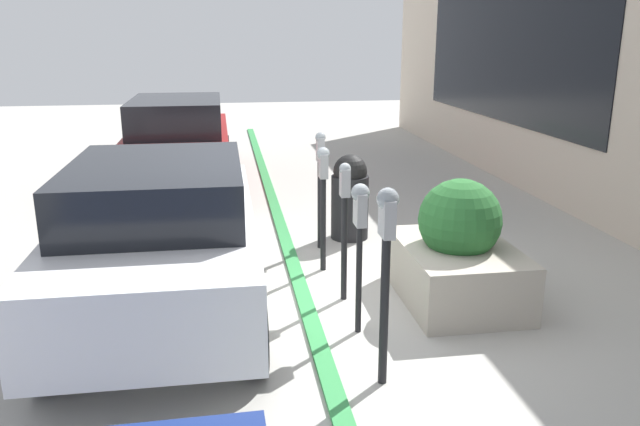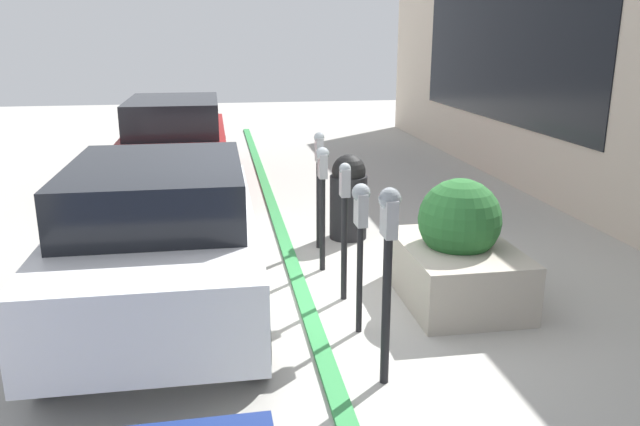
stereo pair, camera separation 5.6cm
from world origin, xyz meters
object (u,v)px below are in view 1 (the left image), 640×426
parking_meter_fourth (323,186)px  parked_car_rear (179,140)px  parked_car_middle (162,234)px  parking_meter_second (360,222)px  planter_box (458,254)px  parking_meter_nearest (386,248)px  trash_bin (350,197)px  parking_meter_farthest (320,176)px  parking_meter_middle (345,211)px

parking_meter_fourth → parked_car_rear: parked_car_rear is taller
parked_car_middle → parked_car_rear: 5.69m
parking_meter_second → planter_box: size_ratio=0.92×
parking_meter_nearest → parking_meter_fourth: 2.53m
planter_box → parked_car_rear: 6.62m
planter_box → trash_bin: planter_box is taller
parking_meter_nearest → parking_meter_second: (0.90, 0.00, -0.06)m
parked_car_middle → parking_meter_farthest: bearing=-46.2°
parking_meter_middle → parking_meter_fourth: 0.88m
parking_meter_second → planter_box: 1.40m
parking_meter_second → parking_meter_fourth: size_ratio=0.97×
parking_meter_nearest → parking_meter_middle: 1.66m
planter_box → parked_car_middle: bearing=87.5°
parking_meter_middle → parked_car_rear: bearing=19.6°
parking_meter_second → parked_car_rear: bearing=17.3°
parking_meter_middle → parking_meter_fourth: bearing=5.2°
parking_meter_nearest → parking_meter_fourth: bearing=1.7°
parking_meter_second → parking_meter_farthest: size_ratio=0.94×
parking_meter_fourth → trash_bin: (1.15, -0.55, -0.44)m
parking_meter_nearest → parked_car_rear: parking_meter_nearest is taller
planter_box → parked_car_rear: bearing=28.4°
parking_meter_farthest → parked_car_rear: bearing=26.9°
parking_meter_second → trash_bin: (2.77, -0.48, -0.49)m
parking_meter_nearest → parking_meter_middle: parking_meter_nearest is taller
planter_box → parked_car_rear: parked_car_rear is taller
parking_meter_second → parking_meter_fourth: (1.63, 0.07, -0.05)m
planter_box → parking_meter_farthest: bearing=31.4°
parking_meter_nearest → parking_meter_farthest: 3.32m
parking_meter_nearest → parked_car_middle: parking_meter_nearest is taller
parking_meter_second → parked_car_middle: (0.69, 1.80, -0.25)m
parked_car_middle → parking_meter_nearest: bearing=-131.2°
parking_meter_second → trash_bin: size_ratio=1.23×
parking_meter_nearest → parking_meter_middle: size_ratio=1.10×
parking_meter_middle → planter_box: parking_meter_middle is taller
planter_box → parked_car_rear: size_ratio=0.33×
parking_meter_nearest → parking_meter_farthest: (3.32, -0.02, -0.18)m
parking_meter_middle → trash_bin: 2.11m
parking_meter_middle → trash_bin: (2.02, -0.47, -0.38)m
parking_meter_second → parking_meter_farthest: bearing=-0.5°
parking_meter_fourth → trash_bin: parking_meter_fourth is taller
planter_box → parking_meter_nearest: bearing=141.6°
parking_meter_middle → trash_bin: size_ratio=1.26×
parking_meter_nearest → parked_car_rear: bearing=15.3°
parked_car_rear → trash_bin: size_ratio=4.14×
parking_meter_fourth → planter_box: size_ratio=0.94×
parking_meter_second → parking_meter_fourth: parking_meter_fourth is taller
parking_meter_nearest → trash_bin: 3.74m
planter_box → parked_car_middle: 2.98m
parking_meter_nearest → parked_car_rear: (7.27, 1.99, -0.31)m
parking_meter_second → parking_meter_nearest: bearing=-179.7°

